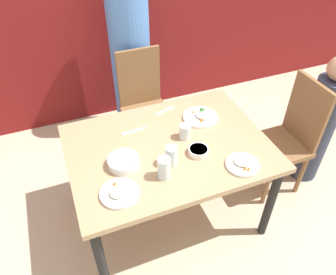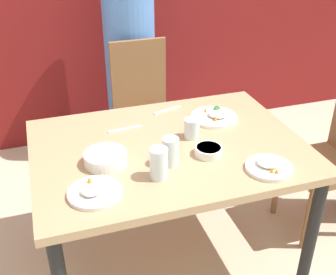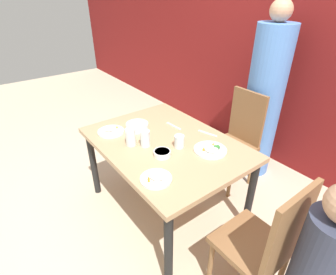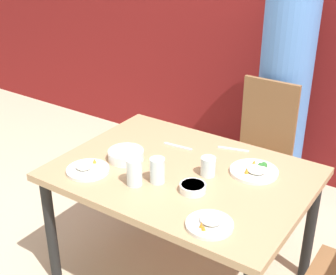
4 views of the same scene
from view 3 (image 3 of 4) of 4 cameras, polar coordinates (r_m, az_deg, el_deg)
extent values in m
plane|color=beige|center=(2.59, -0.51, -14.84)|extent=(10.00, 10.00, 0.00)
cube|color=maroon|center=(3.06, 24.66, 18.55)|extent=(10.00, 0.06, 2.70)
cube|color=tan|center=(2.15, -0.59, -1.34)|extent=(1.31, 0.96, 0.04)
cylinder|color=black|center=(2.63, -15.92, -5.56)|extent=(0.06, 0.06, 0.69)
cylinder|color=black|center=(1.85, 0.11, -23.30)|extent=(0.06, 0.06, 0.69)
cylinder|color=black|center=(2.96, -0.93, 0.00)|extent=(0.06, 0.06, 0.69)
cylinder|color=black|center=(2.29, 17.50, -11.97)|extent=(0.06, 0.06, 0.69)
cube|color=brown|center=(2.69, 13.56, -2.09)|extent=(0.40, 0.40, 0.04)
cube|color=brown|center=(2.70, 16.84, 4.32)|extent=(0.38, 0.03, 0.53)
cylinder|color=brown|center=(2.80, 8.25, -5.70)|extent=(0.04, 0.04, 0.41)
cylinder|color=brown|center=(2.63, 13.33, -8.95)|extent=(0.04, 0.04, 0.41)
cylinder|color=brown|center=(3.01, 12.74, -3.39)|extent=(0.04, 0.04, 0.41)
cylinder|color=brown|center=(2.85, 17.69, -6.23)|extent=(0.04, 0.04, 0.41)
cube|color=brown|center=(1.84, 17.68, -21.19)|extent=(0.40, 0.40, 0.04)
cube|color=brown|center=(1.59, 24.87, -18.15)|extent=(0.03, 0.38, 0.53)
cylinder|color=brown|center=(2.16, 15.84, -20.20)|extent=(0.04, 0.04, 0.41)
cylinder|color=brown|center=(1.99, 9.29, -25.15)|extent=(0.04, 0.04, 0.41)
cylinder|color=brown|center=(2.07, 23.61, -25.01)|extent=(0.04, 0.04, 0.41)
cylinder|color=#5184D1|center=(2.85, 19.91, 6.61)|extent=(0.36, 0.36, 1.56)
sphere|color=tan|center=(2.66, 23.44, 24.11)|extent=(0.19, 0.19, 0.19)
cylinder|color=white|center=(2.33, -6.72, 2.44)|extent=(0.20, 0.20, 0.06)
cylinder|color=#BC5123|center=(2.32, -6.75, 2.99)|extent=(0.17, 0.17, 0.01)
cylinder|color=white|center=(2.04, 9.17, -2.70)|extent=(0.25, 0.25, 0.02)
ellipsoid|color=white|center=(2.01, 9.42, -2.46)|extent=(0.11, 0.11, 0.03)
sphere|color=#2D702D|center=(2.03, 10.29, -2.09)|extent=(0.03, 0.03, 0.03)
sphere|color=#2D702D|center=(2.03, 10.79, -2.07)|extent=(0.04, 0.04, 0.04)
cone|color=orange|center=(2.08, 9.82, -1.35)|extent=(0.02, 0.02, 0.02)
cone|color=orange|center=(2.00, 7.76, -2.40)|extent=(0.02, 0.02, 0.03)
cylinder|color=white|center=(2.32, -12.32, 1.27)|extent=(0.23, 0.23, 0.02)
ellipsoid|color=white|center=(2.32, -12.76, 1.84)|extent=(0.08, 0.08, 0.03)
cone|color=orange|center=(2.34, -11.05, 2.32)|extent=(0.02, 0.02, 0.03)
cone|color=orange|center=(2.35, -12.81, 2.18)|extent=(0.02, 0.02, 0.02)
cylinder|color=white|center=(1.73, -2.62, -8.98)|extent=(0.21, 0.21, 0.02)
ellipsoid|color=white|center=(1.72, -2.26, -8.27)|extent=(0.10, 0.10, 0.03)
cone|color=orange|center=(1.69, -4.20, -9.22)|extent=(0.02, 0.02, 0.02)
cone|color=orange|center=(1.71, -4.24, -8.72)|extent=(0.02, 0.02, 0.03)
cylinder|color=white|center=(1.96, -1.29, -3.46)|extent=(0.13, 0.13, 0.04)
cylinder|color=white|center=(1.95, -1.29, -3.04)|extent=(0.11, 0.11, 0.01)
cylinder|color=silver|center=(2.04, 2.47, -0.86)|extent=(0.08, 0.08, 0.10)
cylinder|color=silver|center=(2.06, -5.00, -0.20)|extent=(0.08, 0.08, 0.13)
cylinder|color=silver|center=(2.08, -8.15, 0.10)|extent=(0.08, 0.08, 0.14)
cube|color=silver|center=(2.28, 8.57, 0.91)|extent=(0.18, 0.07, 0.01)
cube|color=silver|center=(2.37, 1.24, 2.52)|extent=(0.18, 0.03, 0.01)
camera|label=1|loc=(2.13, -56.49, 28.07)|focal=35.00mm
camera|label=2|loc=(2.11, -56.69, 16.04)|focal=45.00mm
camera|label=4|loc=(0.81, -105.10, 2.52)|focal=50.00mm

